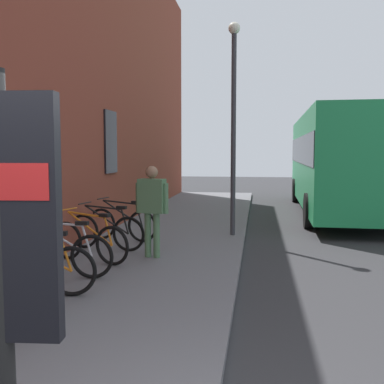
{
  "coord_description": "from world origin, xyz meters",
  "views": [
    {
      "loc": [
        -2.32,
        -0.31,
        2.17
      ],
      "look_at": [
        3.64,
        0.57,
        1.62
      ],
      "focal_mm": 42.4,
      "sensor_mm": 36.0,
      "label": 1
    }
  ],
  "objects": [
    {
      "name": "pedestrian_crossing_street",
      "position": [
        6.09,
        1.7,
        1.2
      ],
      "size": [
        0.33,
        0.66,
        1.76
      ],
      "color": "#4C724C",
      "rests_on": "sidewalk_pavement"
    },
    {
      "name": "bicycle_leaning_wall",
      "position": [
        4.5,
        2.84,
        0.51
      ],
      "size": [
        0.48,
        1.77,
        0.97
      ],
      "color": "black",
      "rests_on": "sidewalk_pavement"
    },
    {
      "name": "station_facade",
      "position": [
        8.99,
        3.8,
        4.48
      ],
      "size": [
        22.0,
        0.65,
        8.96
      ],
      "color": "brown",
      "rests_on": "ground"
    },
    {
      "name": "transit_info_sign",
      "position": [
        -0.49,
        0.83,
        1.72
      ],
      "size": [
        0.13,
        0.56,
        2.4
      ],
      "color": "black",
      "rests_on": "sidewalk_pavement"
    },
    {
      "name": "ground",
      "position": [
        6.0,
        -1.0,
        0.0
      ],
      "size": [
        60.0,
        60.0,
        0.0
      ],
      "primitive_type": "plane",
      "color": "#2D2D30"
    },
    {
      "name": "bicycle_end_of_row",
      "position": [
        7.58,
        2.77,
        0.51
      ],
      "size": [
        0.55,
        1.74,
        0.97
      ],
      "color": "black",
      "rests_on": "sidewalk_pavement"
    },
    {
      "name": "bicycle_by_door",
      "position": [
        3.54,
        2.79,
        0.51
      ],
      "size": [
        0.48,
        1.76,
        0.97
      ],
      "color": "black",
      "rests_on": "sidewalk_pavement"
    },
    {
      "name": "sidewalk_pavement",
      "position": [
        8.0,
        1.75,
        0.06
      ],
      "size": [
        24.0,
        3.5,
        0.12
      ],
      "primitive_type": "cube",
      "color": "slate",
      "rests_on": "ground"
    },
    {
      "name": "pedestrian_near_bus",
      "position": [
        2.76,
        2.35,
        1.18
      ],
      "size": [
        0.48,
        0.56,
        1.73
      ],
      "color": "#B2A599",
      "rests_on": "sidewalk_pavement"
    },
    {
      "name": "city_bus",
      "position": [
        13.93,
        -3.0,
        1.92
      ],
      "size": [
        10.56,
        2.84,
        3.35
      ],
      "color": "#1E8C4C",
      "rests_on": "ground"
    },
    {
      "name": "bicycle_nearest_sign",
      "position": [
        6.6,
        2.81,
        0.51
      ],
      "size": [
        0.5,
        1.75,
        0.97
      ],
      "color": "black",
      "rests_on": "sidewalk_pavement"
    },
    {
      "name": "bicycle_beside_lamp",
      "position": [
        5.52,
        2.76,
        0.51
      ],
      "size": [
        0.69,
        1.7,
        0.97
      ],
      "color": "black",
      "rests_on": "sidewalk_pavement"
    },
    {
      "name": "street_lamp",
      "position": [
        8.67,
        0.3,
        3.13
      ],
      "size": [
        0.28,
        0.28,
        5.07
      ],
      "color": "#333338",
      "rests_on": "sidewalk_pavement"
    }
  ]
}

